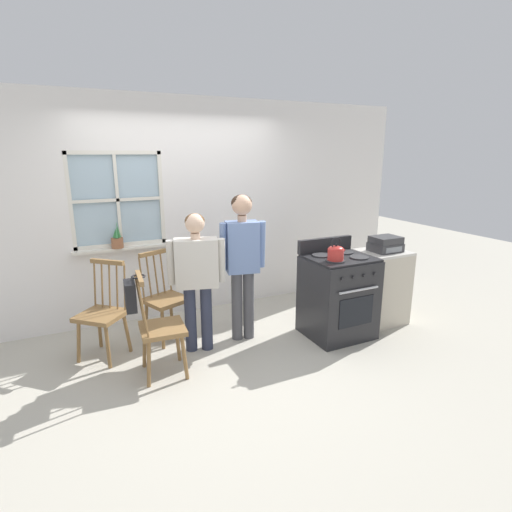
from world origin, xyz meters
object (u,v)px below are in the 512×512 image
Objects in this scene: chair_near_wall at (103,315)px; stereo at (386,244)px; chair_by_window at (160,329)px; person_teen_center at (242,253)px; stove at (338,295)px; side_counter at (381,287)px; kettle at (336,252)px; person_elderly_left at (197,270)px; chair_center_cluster at (165,299)px; handbag at (131,295)px; potted_plant at (117,240)px.

chair_near_wall is 3.25m from stereo.
person_teen_center reaches higher than chair_by_window.
side_counter is at bearing 5.90° from stove.
stove is (2.00, -0.02, 0.02)m from chair_by_window.
kettle is at bearing -167.99° from stereo.
person_elderly_left is 2.26m from stereo.
stereo reaches higher than chair_by_window.
chair_by_window is 0.74m from chair_near_wall.
chair_by_window and chair_center_cluster have the same top height.
stove is (2.45, -0.61, 0.02)m from chair_near_wall.
chair_center_cluster reaches higher than side_counter.
chair_by_window is 4.02× the size of kettle.
person_teen_center is (1.44, -0.23, 0.53)m from chair_near_wall.
side_counter is at bearing 1.30° from person_teen_center.
stereo is at bearing 8.33° from person_elderly_left.
stereo is (0.70, 0.05, 0.51)m from stove.
handbag is 0.90× the size of stereo.
stereo is at bearing -90.00° from side_counter.
stove is (1.79, -0.76, 0.02)m from chair_center_cluster.
stereo is at bearing 4.22° from stove.
person_teen_center reaches higher than kettle.
chair_near_wall is 4.02× the size of kettle.
chair_center_cluster is 1.02m from person_teen_center.
kettle is (1.63, -0.89, 0.57)m from chair_center_cluster.
person_elderly_left is 1.35× the size of stove.
chair_near_wall is 0.68m from chair_center_cluster.
stereo reaches higher than chair_near_wall.
chair_center_cluster is 1.10× the size of side_counter.
stove is 0.87m from stereo.
side_counter is (3.15, -0.54, -0.01)m from chair_near_wall.
stove reaches higher than chair_near_wall.
stereo is (1.71, -0.33, -0.00)m from person_teen_center.
kettle is (0.85, -0.51, 0.04)m from person_teen_center.
side_counter is at bearing -84.56° from chair_by_window.
person_elderly_left is 4.71× the size of potted_plant.
stove is 3.53× the size of handbag.
potted_plant reaches higher than chair_near_wall.
chair_center_cluster is 3.20× the size of potted_plant.
potted_plant is at bearing 155.78° from side_counter.
chair_near_wall is at bearing 110.41° from handbag.
person_elderly_left reaches higher than chair_near_wall.
stove is 3.19× the size of stereo.
kettle is 2.10m from handbag.
kettle is 2.50m from potted_plant.
chair_center_cluster is at bearing 135.64° from person_elderly_left.
chair_center_cluster is 2.92× the size of stereo.
potted_plant is at bearing 86.92° from handbag.
person_teen_center is (1.00, 0.35, 0.53)m from chair_by_window.
chair_center_cluster is 1.94m from stove.
kettle reaches higher than chair_center_cluster.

